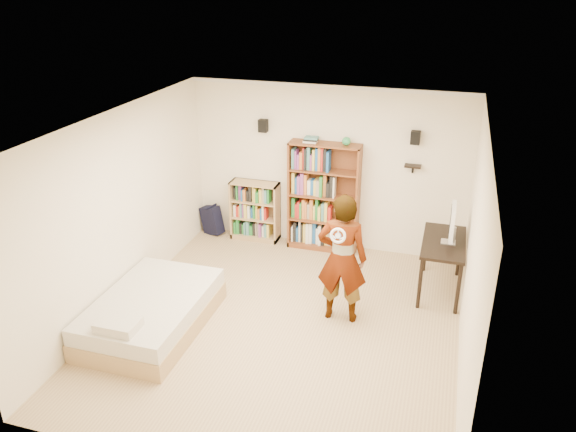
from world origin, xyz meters
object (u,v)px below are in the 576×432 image
low_bookshelf (255,211)px  daybed (152,308)px  tall_bookshelf (324,197)px  person (342,259)px  computer_desk (441,266)px

low_bookshelf → daybed: low_bookshelf is taller
tall_bookshelf → person: tall_bookshelf is taller
computer_desk → daybed: (-3.53, -2.01, -0.12)m
computer_desk → tall_bookshelf: bearing=156.1°
person → low_bookshelf: bearing=-49.4°
low_bookshelf → computer_desk: bearing=-15.5°
daybed → person: bearing=22.1°
daybed → person: size_ratio=1.09×
computer_desk → person: bearing=-138.9°
daybed → person: (2.29, 0.93, 0.60)m
low_bookshelf → person: bearing=-45.8°
tall_bookshelf → person: size_ratio=1.02×
tall_bookshelf → person: (0.70, -1.94, -0.02)m
daybed → low_bookshelf: bearing=82.2°
computer_desk → person: (-1.24, -1.08, 0.49)m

